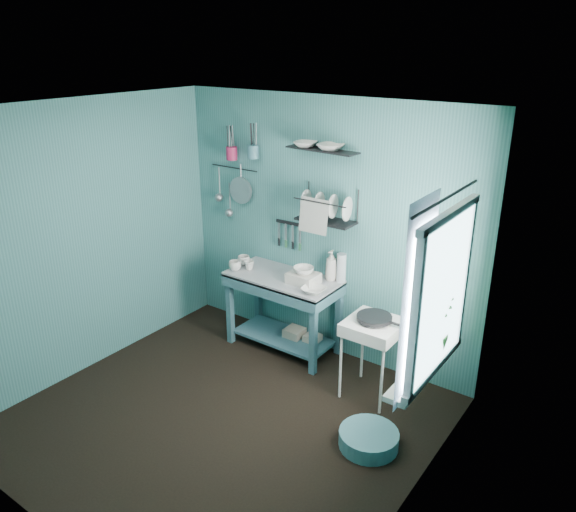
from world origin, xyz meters
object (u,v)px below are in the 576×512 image
Objects in this scene: colander at (241,190)px; potted_plant at (429,325)px; mug_mid at (249,265)px; dish_rack at (326,205)px; mug_left at (235,266)px; wash_tub at (303,278)px; soap_bottle at (331,265)px; frying_pan at (374,318)px; water_bottle at (341,268)px; utensil_cup_magenta at (232,153)px; storage_tin_small at (312,344)px; storage_tin_large at (294,338)px; floor_basin at (369,439)px; mug_right at (244,260)px; work_counter at (283,312)px; hotplate_stand at (372,358)px; utensil_cup_teal at (253,152)px.

potted_plant is (2.44, -0.87, -0.41)m from colander.
dish_rack is at bearing 14.21° from mug_mid.
wash_tub reaches higher than mug_left.
soap_bottle reaches higher than frying_pan.
water_bottle is 2.15× the size of utensil_cup_magenta.
utensil_cup_magenta is at bearing 174.46° from storage_tin_small.
storage_tin_large reaches higher than floor_basin.
mug_mid is 0.77× the size of utensil_cup_magenta.
mug_right is at bearing -167.83° from water_bottle.
soap_bottle is at bearing 52.31° from wash_tub.
work_counter reaches higher than storage_tin_large.
colander is (-0.20, 0.21, 0.66)m from mug_right.
work_counter is 1.99m from potted_plant.
mug_left is 0.97m from soap_bottle.
mug_right is (-0.50, 0.00, 0.44)m from work_counter.
potted_plant is at bearing -15.79° from mug_mid.
dish_rack reaches higher than work_counter.
mug_right is 0.95× the size of utensil_cup_magenta.
dish_rack is at bearing 159.85° from hotplate_stand.
utensil_cup_teal is at bearing 171.62° from hotplate_stand.
potted_plant reaches higher than soap_bottle.
wash_tub is (0.73, 0.14, 0.00)m from mug_left.
utensil_cup_magenta is at bearing 130.50° from mug_left.
colander is at bearing 179.27° from soap_bottle.
mug_right is 2.35m from potted_plant.
water_bottle is 0.93× the size of frying_pan.
floor_basin is (1.91, -1.01, -1.86)m from utensil_cup_teal.
utensil_cup_teal reaches higher than frying_pan.
work_counter is at bearing 169.33° from frying_pan.
storage_tin_large is 0.20m from storage_tin_small.
floor_basin is at bearing -26.19° from colander.
frying_pan is at bearing -1.73° from mug_left.
mug_left reaches higher than hotplate_stand.
water_bottle reaches higher than storage_tin_small.
frying_pan is (0.00, 0.00, 0.40)m from hotplate_stand.
mug_mid is at bearing 45.00° from mug_left.
mug_mid is 0.95m from water_bottle.
storage_tin_large is (0.10, 0.05, -0.29)m from work_counter.
storage_tin_small is at bearing 17.10° from mug_left.
wash_tub is 0.75m from storage_tin_small.
potted_plant is (1.49, -0.64, 0.25)m from wash_tub.
frying_pan is 0.58× the size of potted_plant.
water_bottle is at bearing 12.17° from mug_right.
potted_plant is at bearing -29.79° from hotplate_stand.
dish_rack is at bearing 16.34° from storage_tin_large.
mug_mid is at bearing -172.10° from work_counter.
utensil_cup_magenta is at bearing -178.41° from water_bottle.
dish_rack reaches higher than mug_right.
dish_rack reaches higher than mug_left.
colander is at bearing 139.02° from mug_mid.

